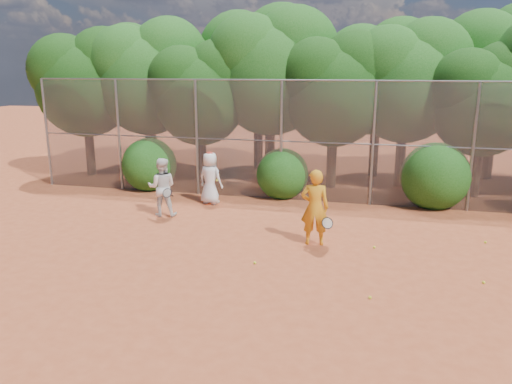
# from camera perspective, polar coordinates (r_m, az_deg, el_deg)

# --- Properties ---
(ground) EXTENTS (80.00, 80.00, 0.00)m
(ground) POSITION_cam_1_polar(r_m,az_deg,el_deg) (11.43, 1.87, -8.65)
(ground) COLOR #A54625
(ground) RESTS_ON ground
(fence_back) EXTENTS (20.05, 0.09, 4.03)m
(fence_back) POSITION_cam_1_polar(r_m,az_deg,el_deg) (16.64, 5.89, 5.87)
(fence_back) COLOR gray
(fence_back) RESTS_ON ground
(tree_0) EXTENTS (4.38, 3.81, 6.00)m
(tree_0) POSITION_cam_1_polar(r_m,az_deg,el_deg) (21.72, -18.85, 12.11)
(tree_0) COLOR black
(tree_0) RESTS_ON ground
(tree_1) EXTENTS (4.64, 4.03, 6.35)m
(tree_1) POSITION_cam_1_polar(r_m,az_deg,el_deg) (20.94, -12.21, 13.12)
(tree_1) COLOR black
(tree_1) RESTS_ON ground
(tree_2) EXTENTS (3.99, 3.47, 5.47)m
(tree_2) POSITION_cam_1_polar(r_m,az_deg,el_deg) (19.33, -6.25, 11.57)
(tree_2) COLOR black
(tree_2) RESTS_ON ground
(tree_3) EXTENTS (4.89, 4.26, 6.70)m
(tree_3) POSITION_cam_1_polar(r_m,az_deg,el_deg) (19.59, 1.86, 14.05)
(tree_3) COLOR black
(tree_3) RESTS_ON ground
(tree_4) EXTENTS (4.19, 3.64, 5.73)m
(tree_4) POSITION_cam_1_polar(r_m,az_deg,el_deg) (18.63, 9.12, 11.92)
(tree_4) COLOR black
(tree_4) RESTS_ON ground
(tree_5) EXTENTS (4.51, 3.92, 6.17)m
(tree_5) POSITION_cam_1_polar(r_m,az_deg,el_deg) (19.37, 16.94, 12.43)
(tree_5) COLOR black
(tree_5) RESTS_ON ground
(tree_6) EXTENTS (3.86, 3.36, 5.29)m
(tree_6) POSITION_cam_1_polar(r_m,az_deg,el_deg) (18.67, 24.71, 9.94)
(tree_6) COLOR black
(tree_6) RESTS_ON ground
(tree_9) EXTENTS (4.83, 4.20, 6.62)m
(tree_9) POSITION_cam_1_polar(r_m,az_deg,el_deg) (23.44, -11.97, 13.63)
(tree_9) COLOR black
(tree_9) RESTS_ON ground
(tree_10) EXTENTS (5.15, 4.48, 7.06)m
(tree_10) POSITION_cam_1_polar(r_m,az_deg,el_deg) (21.96, 0.48, 14.67)
(tree_10) COLOR black
(tree_10) RESTS_ON ground
(tree_11) EXTENTS (4.64, 4.03, 6.35)m
(tree_11) POSITION_cam_1_polar(r_m,az_deg,el_deg) (20.95, 13.97, 13.02)
(tree_11) COLOR black
(tree_11) RESTS_ON ground
(tree_12) EXTENTS (5.02, 4.37, 6.88)m
(tree_12) POSITION_cam_1_polar(r_m,az_deg,el_deg) (21.99, 26.15, 12.97)
(tree_12) COLOR black
(tree_12) RESTS_ON ground
(bush_0) EXTENTS (2.00, 2.00, 2.00)m
(bush_0) POSITION_cam_1_polar(r_m,az_deg,el_deg) (18.83, -12.10, 3.34)
(bush_0) COLOR #184D13
(bush_0) RESTS_ON ground
(bush_1) EXTENTS (1.80, 1.80, 1.80)m
(bush_1) POSITION_cam_1_polar(r_m,az_deg,el_deg) (17.27, 3.04, 2.35)
(bush_1) COLOR #184D13
(bush_1) RESTS_ON ground
(bush_2) EXTENTS (2.20, 2.20, 2.20)m
(bush_2) POSITION_cam_1_polar(r_m,az_deg,el_deg) (17.04, 19.80, 2.04)
(bush_2) COLOR #184D13
(bush_2) RESTS_ON ground
(player_yellow) EXTENTS (0.90, 0.62, 1.95)m
(player_yellow) POSITION_cam_1_polar(r_m,az_deg,el_deg) (12.67, 6.74, -1.76)
(player_yellow) COLOR orange
(player_yellow) RESTS_ON ground
(player_teen) EXTENTS (0.96, 0.75, 1.75)m
(player_teen) POSITION_cam_1_polar(r_m,az_deg,el_deg) (16.47, -5.25, 1.61)
(player_teen) COLOR white
(player_teen) RESTS_ON ground
(player_white) EXTENTS (1.01, 0.87, 1.78)m
(player_white) POSITION_cam_1_polar(r_m,az_deg,el_deg) (15.33, -10.70, 0.55)
(player_white) COLOR white
(player_white) RESTS_ON ground
(ball_0) EXTENTS (0.07, 0.07, 0.07)m
(ball_0) POSITION_cam_1_polar(r_m,az_deg,el_deg) (12.90, 13.37, -6.16)
(ball_0) COLOR yellow
(ball_0) RESTS_ON ground
(ball_1) EXTENTS (0.07, 0.07, 0.07)m
(ball_1) POSITION_cam_1_polar(r_m,az_deg,el_deg) (10.22, 12.90, -11.67)
(ball_1) COLOR yellow
(ball_1) RESTS_ON ground
(ball_2) EXTENTS (0.07, 0.07, 0.07)m
(ball_2) POSITION_cam_1_polar(r_m,az_deg,el_deg) (11.64, 24.57, -9.38)
(ball_2) COLOR yellow
(ball_2) RESTS_ON ground
(ball_3) EXTENTS (0.07, 0.07, 0.07)m
(ball_3) POSITION_cam_1_polar(r_m,az_deg,el_deg) (11.61, -0.14, -8.08)
(ball_3) COLOR yellow
(ball_3) RESTS_ON ground
(ball_4) EXTENTS (0.07, 0.07, 0.07)m
(ball_4) POSITION_cam_1_polar(r_m,az_deg,el_deg) (14.20, 24.73, -5.22)
(ball_4) COLOR yellow
(ball_4) RESTS_ON ground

